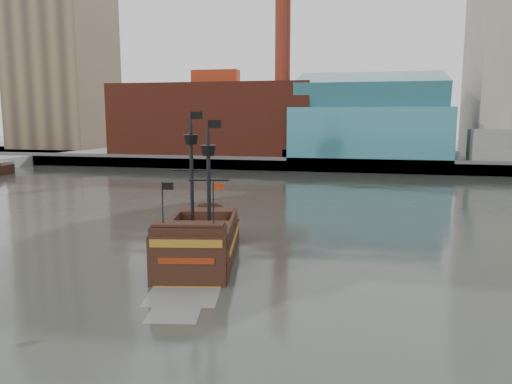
# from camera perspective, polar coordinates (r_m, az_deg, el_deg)

# --- Properties ---
(ground) EXTENTS (400.00, 400.00, 0.00)m
(ground) POSITION_cam_1_polar(r_m,az_deg,el_deg) (34.41, -5.44, -8.81)
(ground) COLOR #2C2F29
(ground) RESTS_ON ground
(promenade_far) EXTENTS (220.00, 60.00, 2.00)m
(promenade_far) POSITION_cam_1_polar(r_m,az_deg,el_deg) (123.92, 8.08, 4.24)
(promenade_far) COLOR slate
(promenade_far) RESTS_ON ground
(seawall) EXTENTS (220.00, 1.00, 2.60)m
(seawall) POSITION_cam_1_polar(r_m,az_deg,el_deg) (94.64, 6.54, 3.12)
(seawall) COLOR #4C4C49
(seawall) RESTS_ON ground
(skyline) EXTENTS (149.00, 45.00, 62.00)m
(skyline) POSITION_cam_1_polar(r_m,az_deg,el_deg) (116.68, 10.65, 15.50)
(skyline) COLOR brown
(skyline) RESTS_ON promenade_far
(pirate_ship) EXTENTS (7.42, 15.86, 11.43)m
(pirate_ship) POSITION_cam_1_polar(r_m,az_deg,el_deg) (36.36, -6.41, -6.17)
(pirate_ship) COLOR black
(pirate_ship) RESTS_ON ground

